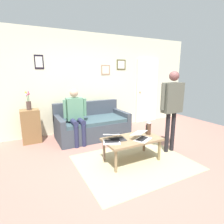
# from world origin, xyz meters

# --- Properties ---
(ground_plane) EXTENTS (7.68, 7.68, 0.00)m
(ground_plane) POSITION_xyz_m (0.00, 0.00, 0.00)
(ground_plane) COLOR #9C695D
(area_rug) EXTENTS (2.05, 1.63, 0.01)m
(area_rug) POSITION_xyz_m (-0.04, 0.15, 0.00)
(area_rug) COLOR tan
(area_rug) RESTS_ON ground_plane
(back_wall) EXTENTS (7.04, 0.11, 2.70)m
(back_wall) POSITION_xyz_m (-0.00, -2.20, 1.35)
(back_wall) COLOR beige
(back_wall) RESTS_ON ground_plane
(interior_door) EXTENTS (0.82, 0.09, 2.05)m
(interior_door) POSITION_xyz_m (-2.06, -2.11, 1.02)
(interior_door) COLOR white
(interior_door) RESTS_ON ground_plane
(couch) EXTENTS (1.78, 0.94, 0.88)m
(couch) POSITION_xyz_m (0.15, -1.52, 0.30)
(couch) COLOR #3A404B
(couch) RESTS_ON ground_plane
(coffee_table) EXTENTS (1.06, 0.59, 0.44)m
(coffee_table) POSITION_xyz_m (-0.04, 0.05, 0.39)
(coffee_table) COLOR #876C4D
(coffee_table) RESTS_ON ground_plane
(laptop_left) EXTENTS (0.43, 0.42, 0.14)m
(laptop_left) POSITION_xyz_m (-0.17, 0.17, 0.49)
(laptop_left) COLOR silver
(laptop_left) RESTS_ON coffee_table
(laptop_center) EXTENTS (0.32, 0.32, 0.14)m
(laptop_center) POSITION_xyz_m (0.23, -0.04, 0.49)
(laptop_center) COLOR #28282D
(laptop_center) RESTS_ON coffee_table
(laptop_right) EXTENTS (0.40, 0.40, 0.15)m
(laptop_right) POSITION_xyz_m (0.37, 0.02, 0.49)
(laptop_right) COLOR silver
(laptop_right) RESTS_ON coffee_table
(french_press) EXTENTS (0.11, 0.09, 0.27)m
(french_press) POSITION_xyz_m (-0.46, 0.01, 0.57)
(french_press) COLOR #4C3323
(french_press) RESTS_ON coffee_table
(side_shelf) EXTENTS (0.42, 0.32, 0.80)m
(side_shelf) POSITION_xyz_m (1.57, -1.82, 0.40)
(side_shelf) COLOR brown
(side_shelf) RESTS_ON ground_plane
(flower_vase) EXTENTS (0.11, 0.11, 0.43)m
(flower_vase) POSITION_xyz_m (1.58, -1.82, 0.94)
(flower_vase) COLOR brown
(flower_vase) RESTS_ON side_shelf
(person_standing) EXTENTS (0.59, 0.20, 1.68)m
(person_standing) POSITION_xyz_m (-0.98, 0.07, 1.07)
(person_standing) COLOR black
(person_standing) RESTS_ON ground_plane
(person_seated) EXTENTS (0.55, 0.51, 1.28)m
(person_seated) POSITION_xyz_m (0.63, -1.29, 0.73)
(person_seated) COLOR #272948
(person_seated) RESTS_ON ground_plane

